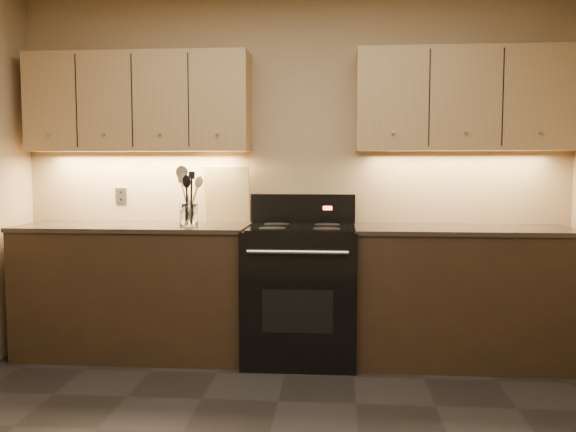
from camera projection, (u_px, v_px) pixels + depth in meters
The scene contains 14 objects.
wall_back at pixel (293, 172), 4.48m from camera, with size 4.00×0.04×2.60m, color tan.
counter_left at pixel (136, 289), 4.34m from camera, with size 1.62×0.62×0.93m.
counter_right at pixel (461, 295), 4.16m from camera, with size 1.46×0.62×0.93m.
stove at pixel (301, 291), 4.23m from camera, with size 0.76×0.68×1.14m.
upper_cab_left at pixel (139, 103), 4.38m from camera, with size 1.60×0.30×0.70m, color tan.
upper_cab_right at pixel (461, 100), 4.20m from camera, with size 1.44×0.30×0.70m, color tan.
outlet_plate at pixel (121, 196), 4.60m from camera, with size 0.09×0.01×0.12m, color #B2B5BA.
utensil_crock at pixel (189, 216), 4.19m from camera, with size 0.15×0.15×0.16m.
cutting_board at pixel (227, 194), 4.49m from camera, with size 0.33×0.02×0.42m, color #D9B975.
wooden_spoon at pixel (186, 200), 4.18m from camera, with size 0.06×0.06×0.33m, color #D9B975, non-canonical shape.
black_spoon at pixel (187, 200), 4.19m from camera, with size 0.06×0.06×0.33m, color black, non-canonical shape.
black_turner at pixel (190, 197), 4.16m from camera, with size 0.08×0.08×0.38m, color black, non-canonical shape.
steel_spatula at pixel (191, 198), 4.18m from camera, with size 0.08×0.08×0.36m, color silver, non-canonical shape.
steel_skimmer at pixel (194, 195), 4.17m from camera, with size 0.09×0.09×0.40m, color silver, non-canonical shape.
Camera 1 is at (0.33, -2.48, 1.34)m, focal length 38.00 mm.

